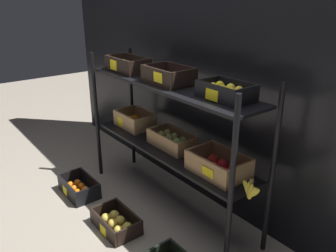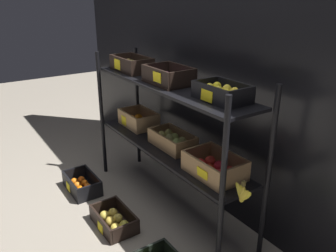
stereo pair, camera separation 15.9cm
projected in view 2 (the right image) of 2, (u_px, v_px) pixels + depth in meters
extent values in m
plane|color=gray|center=(168.00, 204.00, 2.70)|extent=(10.00, 10.00, 0.00)
cube|color=black|center=(211.00, 64.00, 2.51)|extent=(3.96, 0.12, 2.16)
cylinder|color=black|center=(102.00, 115.00, 3.00)|extent=(0.03, 0.03, 1.12)
cylinder|color=black|center=(222.00, 196.00, 1.80)|extent=(0.03, 0.03, 1.12)
cylinder|color=black|center=(138.00, 108.00, 3.19)|extent=(0.03, 0.03, 1.12)
cylinder|color=black|center=(268.00, 177.00, 1.99)|extent=(0.03, 0.03, 1.12)
cube|color=black|center=(168.00, 149.00, 2.52)|extent=(1.53, 0.33, 0.02)
cube|color=black|center=(168.00, 85.00, 2.35)|extent=(1.53, 0.33, 0.02)
cube|color=tan|center=(139.00, 125.00, 2.93)|extent=(0.33, 0.23, 0.01)
cube|color=tan|center=(128.00, 120.00, 2.85)|extent=(0.33, 0.02, 0.12)
cube|color=tan|center=(149.00, 116.00, 2.96)|extent=(0.33, 0.02, 0.12)
cube|color=tan|center=(130.00, 113.00, 3.03)|extent=(0.02, 0.20, 0.12)
cube|color=tan|center=(148.00, 123.00, 2.78)|extent=(0.02, 0.20, 0.12)
sphere|color=orange|center=(132.00, 119.00, 2.94)|extent=(0.07, 0.07, 0.07)
sphere|color=orange|center=(139.00, 123.00, 2.85)|extent=(0.07, 0.07, 0.07)
sphere|color=orange|center=(139.00, 118.00, 2.97)|extent=(0.07, 0.07, 0.07)
sphere|color=orange|center=(145.00, 121.00, 2.89)|extent=(0.07, 0.07, 0.07)
cube|color=yellow|center=(124.00, 121.00, 2.89)|extent=(0.08, 0.01, 0.08)
cube|color=#A87F51|center=(172.00, 146.00, 2.53)|extent=(0.37, 0.20, 0.01)
cube|color=#A87F51|center=(162.00, 142.00, 2.46)|extent=(0.37, 0.02, 0.10)
cube|color=#A87F51|center=(182.00, 136.00, 2.56)|extent=(0.37, 0.02, 0.10)
cube|color=#A87F51|center=(159.00, 131.00, 2.65)|extent=(0.02, 0.17, 0.10)
cube|color=#A87F51|center=(187.00, 147.00, 2.37)|extent=(0.02, 0.17, 0.10)
ellipsoid|color=tan|center=(162.00, 136.00, 2.56)|extent=(0.07, 0.07, 0.09)
ellipsoid|color=tan|center=(170.00, 140.00, 2.50)|extent=(0.07, 0.07, 0.09)
ellipsoid|color=#A6C461|center=(177.00, 144.00, 2.43)|extent=(0.07, 0.07, 0.09)
ellipsoid|color=tan|center=(169.00, 135.00, 2.60)|extent=(0.07, 0.07, 0.09)
ellipsoid|color=#A8B959|center=(175.00, 139.00, 2.52)|extent=(0.07, 0.07, 0.09)
ellipsoid|color=tan|center=(182.00, 143.00, 2.46)|extent=(0.07, 0.07, 0.09)
cube|color=#A87F51|center=(214.00, 174.00, 2.14)|extent=(0.37, 0.25, 0.01)
cube|color=#A87F51|center=(200.00, 170.00, 2.05)|extent=(0.37, 0.02, 0.12)
cube|color=#A87F51|center=(228.00, 159.00, 2.18)|extent=(0.37, 0.02, 0.12)
cube|color=#A87F51|center=(197.00, 154.00, 2.25)|extent=(0.02, 0.22, 0.12)
cube|color=#A87F51|center=(235.00, 176.00, 1.98)|extent=(0.02, 0.22, 0.12)
sphere|color=red|center=(200.00, 164.00, 2.17)|extent=(0.07, 0.07, 0.07)
sphere|color=red|center=(209.00, 169.00, 2.11)|extent=(0.07, 0.07, 0.07)
sphere|color=red|center=(219.00, 175.00, 2.04)|extent=(0.07, 0.07, 0.07)
sphere|color=red|center=(210.00, 161.00, 2.21)|extent=(0.07, 0.07, 0.07)
sphere|color=red|center=(219.00, 166.00, 2.14)|extent=(0.07, 0.07, 0.07)
sphere|color=red|center=(229.00, 171.00, 2.08)|extent=(0.07, 0.07, 0.07)
cube|color=yellow|center=(202.00, 174.00, 2.02)|extent=(0.09, 0.01, 0.06)
cube|color=black|center=(132.00, 70.00, 2.72)|extent=(0.37, 0.21, 0.01)
cube|color=black|center=(121.00, 64.00, 2.65)|extent=(0.37, 0.02, 0.10)
cube|color=black|center=(142.00, 62.00, 2.75)|extent=(0.37, 0.02, 0.10)
cube|color=black|center=(121.00, 60.00, 2.84)|extent=(0.02, 0.18, 0.10)
cube|color=black|center=(143.00, 67.00, 2.56)|extent=(0.02, 0.18, 0.10)
ellipsoid|color=brown|center=(122.00, 63.00, 2.78)|extent=(0.05, 0.05, 0.07)
ellipsoid|color=brown|center=(125.00, 65.00, 2.73)|extent=(0.05, 0.05, 0.07)
ellipsoid|color=brown|center=(128.00, 66.00, 2.69)|extent=(0.05, 0.05, 0.07)
ellipsoid|color=brown|center=(132.00, 67.00, 2.65)|extent=(0.05, 0.05, 0.07)
ellipsoid|color=brown|center=(135.00, 68.00, 2.60)|extent=(0.05, 0.05, 0.07)
ellipsoid|color=brown|center=(129.00, 63.00, 2.81)|extent=(0.05, 0.05, 0.07)
ellipsoid|color=brown|center=(132.00, 64.00, 2.76)|extent=(0.05, 0.05, 0.07)
ellipsoid|color=brown|center=(135.00, 65.00, 2.72)|extent=(0.05, 0.05, 0.07)
ellipsoid|color=brown|center=(138.00, 66.00, 2.67)|extent=(0.05, 0.05, 0.07)
ellipsoid|color=brown|center=(142.00, 67.00, 2.63)|extent=(0.05, 0.05, 0.07)
cube|color=yellow|center=(117.00, 64.00, 2.68)|extent=(0.10, 0.01, 0.08)
cube|color=black|center=(169.00, 83.00, 2.34)|extent=(0.34, 0.23, 0.01)
cube|color=black|center=(155.00, 76.00, 2.26)|extent=(0.34, 0.02, 0.11)
cube|color=black|center=(182.00, 72.00, 2.38)|extent=(0.34, 0.02, 0.11)
cube|color=black|center=(156.00, 70.00, 2.44)|extent=(0.02, 0.20, 0.11)
cube|color=black|center=(183.00, 79.00, 2.19)|extent=(0.02, 0.20, 0.11)
sphere|color=#5A175A|center=(155.00, 76.00, 2.38)|extent=(0.05, 0.05, 0.05)
sphere|color=#582D52|center=(159.00, 78.00, 2.34)|extent=(0.05, 0.05, 0.05)
sphere|color=#5D1E49|center=(163.00, 79.00, 2.30)|extent=(0.05, 0.05, 0.05)
sphere|color=#6A1A5A|center=(167.00, 81.00, 2.26)|extent=(0.05, 0.05, 0.05)
sphere|color=#61184F|center=(172.00, 82.00, 2.22)|extent=(0.05, 0.05, 0.05)
sphere|color=#5F1A5B|center=(160.00, 75.00, 2.41)|extent=(0.05, 0.05, 0.05)
sphere|color=#671849|center=(165.00, 77.00, 2.37)|extent=(0.05, 0.05, 0.05)
sphere|color=#58234A|center=(169.00, 78.00, 2.33)|extent=(0.05, 0.05, 0.05)
sphere|color=#5B214B|center=(174.00, 80.00, 2.29)|extent=(0.05, 0.05, 0.05)
sphere|color=#622D5D|center=(178.00, 81.00, 2.25)|extent=(0.05, 0.05, 0.05)
sphere|color=#561B4F|center=(167.00, 75.00, 2.44)|extent=(0.05, 0.05, 0.05)
sphere|color=#6A1F5C|center=(170.00, 76.00, 2.40)|extent=(0.05, 0.05, 0.05)
sphere|color=#67204D|center=(175.00, 77.00, 2.36)|extent=(0.05, 0.05, 0.05)
sphere|color=#5D1752|center=(179.00, 79.00, 2.32)|extent=(0.05, 0.05, 0.05)
sphere|color=#552555|center=(184.00, 80.00, 2.28)|extent=(0.05, 0.05, 0.05)
cube|color=yellow|center=(157.00, 77.00, 2.23)|extent=(0.09, 0.01, 0.07)
cube|color=black|center=(222.00, 99.00, 1.97)|extent=(0.32, 0.21, 0.01)
cube|color=black|center=(209.00, 93.00, 1.90)|extent=(0.32, 0.02, 0.09)
cube|color=black|center=(234.00, 88.00, 2.00)|extent=(0.32, 0.02, 0.09)
cube|color=black|center=(205.00, 85.00, 2.07)|extent=(0.02, 0.18, 0.09)
cube|color=black|center=(241.00, 97.00, 1.84)|extent=(0.02, 0.18, 0.09)
ellipsoid|color=yellow|center=(209.00, 90.00, 2.00)|extent=(0.06, 0.06, 0.08)
ellipsoid|color=yellow|center=(218.00, 93.00, 1.94)|extent=(0.06, 0.06, 0.08)
ellipsoid|color=yellow|center=(226.00, 95.00, 1.88)|extent=(0.06, 0.06, 0.08)
ellipsoid|color=yellow|center=(217.00, 88.00, 2.03)|extent=(0.06, 0.06, 0.08)
ellipsoid|color=yellow|center=(227.00, 91.00, 1.97)|extent=(0.06, 0.06, 0.08)
ellipsoid|color=yellow|center=(234.00, 94.00, 1.91)|extent=(0.06, 0.06, 0.08)
cube|color=yellow|center=(207.00, 96.00, 1.91)|extent=(0.10, 0.01, 0.06)
cylinder|color=brown|center=(244.00, 184.00, 1.81)|extent=(0.02, 0.02, 0.02)
ellipsoid|color=yellow|center=(240.00, 191.00, 1.86)|extent=(0.10, 0.03, 0.10)
ellipsoid|color=yellow|center=(240.00, 193.00, 1.84)|extent=(0.08, 0.03, 0.11)
ellipsoid|color=yellow|center=(242.00, 193.00, 1.84)|extent=(0.05, 0.03, 0.11)
ellipsoid|color=yellow|center=(243.00, 195.00, 1.82)|extent=(0.05, 0.03, 0.11)
ellipsoid|color=yellow|center=(244.00, 196.00, 1.81)|extent=(0.08, 0.03, 0.11)
ellipsoid|color=yellow|center=(246.00, 196.00, 1.81)|extent=(0.09, 0.03, 0.10)
cube|color=black|center=(83.00, 189.00, 2.90)|extent=(0.37, 0.22, 0.01)
cube|color=black|center=(70.00, 186.00, 2.82)|extent=(0.37, 0.02, 0.12)
cube|color=black|center=(93.00, 179.00, 2.93)|extent=(0.37, 0.02, 0.12)
cube|color=black|center=(75.00, 174.00, 3.01)|extent=(0.02, 0.19, 0.12)
cube|color=black|center=(90.00, 192.00, 2.73)|extent=(0.02, 0.19, 0.12)
sphere|color=orange|center=(74.00, 181.00, 2.95)|extent=(0.06, 0.06, 0.06)
sphere|color=orange|center=(77.00, 185.00, 2.89)|extent=(0.06, 0.06, 0.06)
sphere|color=orange|center=(80.00, 189.00, 2.84)|extent=(0.06, 0.06, 0.06)
sphere|color=orange|center=(84.00, 193.00, 2.79)|extent=(0.06, 0.06, 0.06)
sphere|color=orange|center=(81.00, 180.00, 2.98)|extent=(0.06, 0.06, 0.06)
sphere|color=orange|center=(85.00, 183.00, 2.92)|extent=(0.06, 0.06, 0.06)
sphere|color=orange|center=(88.00, 187.00, 2.87)|extent=(0.06, 0.06, 0.06)
sphere|color=orange|center=(90.00, 190.00, 2.82)|extent=(0.06, 0.06, 0.06)
cube|color=yellow|center=(68.00, 187.00, 2.84)|extent=(0.08, 0.01, 0.07)
cube|color=black|center=(114.00, 225.00, 2.45)|extent=(0.37, 0.22, 0.01)
cube|color=black|center=(100.00, 223.00, 2.37)|extent=(0.37, 0.02, 0.11)
cube|color=black|center=(127.00, 213.00, 2.48)|extent=(0.37, 0.02, 0.11)
cube|color=black|center=(104.00, 206.00, 2.56)|extent=(0.02, 0.19, 0.11)
cube|color=black|center=(125.00, 231.00, 2.29)|extent=(0.02, 0.19, 0.11)
sphere|color=#E0C548|center=(105.00, 215.00, 2.49)|extent=(0.07, 0.07, 0.07)
sphere|color=gold|center=(110.00, 221.00, 2.43)|extent=(0.07, 0.07, 0.07)
sphere|color=#E5C145|center=(115.00, 228.00, 2.35)|extent=(0.07, 0.07, 0.07)
sphere|color=#E5C248|center=(113.00, 213.00, 2.52)|extent=(0.07, 0.07, 0.07)
sphere|color=gold|center=(118.00, 219.00, 2.45)|extent=(0.07, 0.07, 0.07)
sphere|color=gold|center=(124.00, 225.00, 2.38)|extent=(0.07, 0.07, 0.07)
cube|color=yellow|center=(100.00, 228.00, 2.37)|extent=(0.08, 0.01, 0.07)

